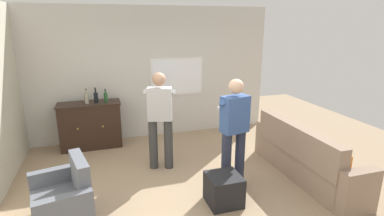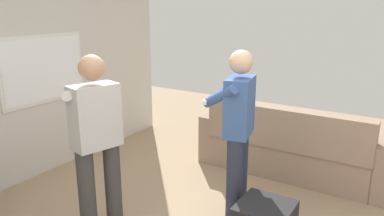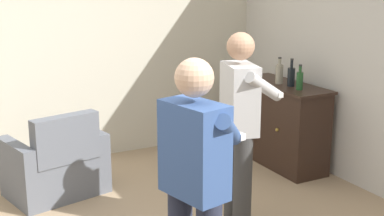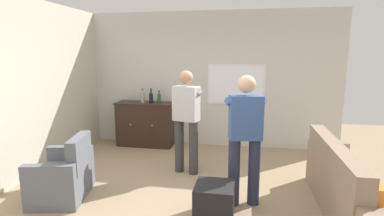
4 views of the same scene
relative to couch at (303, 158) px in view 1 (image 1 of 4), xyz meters
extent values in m
plane|color=#9E8466|center=(-1.91, 0.05, -0.35)|extent=(10.40, 10.40, 0.00)
cube|color=beige|center=(-1.91, 2.71, 1.05)|extent=(5.20, 0.12, 2.80)
cube|color=silver|center=(-1.41, 2.64, 0.96)|extent=(1.18, 0.02, 0.83)
cube|color=white|center=(-1.41, 2.64, 0.96)|extent=(1.10, 0.03, 0.75)
cube|color=gray|center=(0.05, 0.00, -0.14)|extent=(0.55, 1.95, 0.42)
cube|color=gray|center=(-0.16, 0.00, 0.32)|extent=(0.18, 1.95, 0.49)
cube|color=gray|center=(0.05, 1.06, -0.03)|extent=(0.55, 0.18, 0.64)
cube|color=gray|center=(0.05, -1.06, -0.03)|extent=(0.55, 0.18, 0.64)
cube|color=beige|center=(-0.03, 0.73, 0.25)|extent=(0.21, 0.42, 0.36)
cube|color=orange|center=(-0.03, -0.73, 0.25)|extent=(0.21, 0.42, 0.36)
cube|color=slate|center=(-3.63, -0.12, -0.15)|extent=(0.77, 0.77, 0.40)
cube|color=slate|center=(-3.37, -0.06, 0.28)|extent=(0.28, 0.66, 0.45)
cube|color=slate|center=(-3.71, 0.25, -0.05)|extent=(0.65, 0.26, 0.60)
cube|color=black|center=(-3.29, 2.35, 0.11)|extent=(1.17, 0.44, 0.90)
cube|color=black|center=(-3.29, 2.35, 0.57)|extent=(1.21, 0.48, 0.03)
sphere|color=#B79338|center=(-3.52, 2.11, 0.15)|extent=(0.04, 0.04, 0.04)
sphere|color=#B79338|center=(-3.06, 2.11, 0.15)|extent=(0.04, 0.04, 0.04)
cylinder|color=gray|center=(-3.31, 2.31, 0.69)|extent=(0.08, 0.08, 0.21)
cylinder|color=gray|center=(-3.31, 2.31, 0.83)|extent=(0.03, 0.03, 0.07)
cylinder|color=#262626|center=(-3.31, 2.31, 0.87)|extent=(0.04, 0.04, 0.02)
cylinder|color=black|center=(-3.14, 2.34, 0.68)|extent=(0.08, 0.08, 0.20)
cylinder|color=black|center=(-3.14, 2.34, 0.83)|extent=(0.03, 0.03, 0.09)
cylinder|color=#262626|center=(-3.14, 2.34, 0.88)|extent=(0.03, 0.03, 0.02)
cylinder|color=#1E4C23|center=(-2.96, 2.30, 0.68)|extent=(0.07, 0.07, 0.19)
cylinder|color=#1E4C23|center=(-2.96, 2.30, 0.80)|extent=(0.03, 0.03, 0.06)
cylinder|color=#262626|center=(-2.96, 2.30, 0.84)|extent=(0.03, 0.03, 0.02)
cube|color=black|center=(-1.52, -0.30, -0.13)|extent=(0.46, 0.46, 0.43)
cylinder|color=#383838|center=(-2.25, 1.06, 0.09)|extent=(0.15, 0.15, 0.88)
cylinder|color=#383838|center=(-2.00, 0.99, 0.09)|extent=(0.15, 0.15, 0.88)
cube|color=#B7B7B7|center=(-2.13, 1.03, 0.81)|extent=(0.44, 0.32, 0.55)
sphere|color=tan|center=(-2.13, 1.03, 1.22)|extent=(0.22, 0.22, 0.22)
cylinder|color=#B7B7B7|center=(-2.20, 1.21, 0.92)|extent=(0.40, 0.34, 0.29)
cylinder|color=#B7B7B7|center=(-1.97, 1.15, 0.92)|extent=(0.24, 0.44, 0.29)
cube|color=white|center=(-2.04, 1.34, 0.83)|extent=(0.16, 0.08, 0.04)
cylinder|color=#282D42|center=(-1.31, 0.10, 0.09)|extent=(0.15, 0.15, 0.88)
cylinder|color=#282D42|center=(-1.06, 0.15, 0.09)|extent=(0.15, 0.15, 0.88)
cube|color=#385693|center=(-1.19, 0.12, 0.81)|extent=(0.44, 0.30, 0.55)
sphere|color=#D8AD8C|center=(-1.19, 0.12, 1.22)|extent=(0.22, 0.22, 0.22)
cylinder|color=#385693|center=(-1.33, 0.25, 0.92)|extent=(0.25, 0.44, 0.29)
cylinder|color=#385693|center=(-1.11, 0.30, 0.92)|extent=(0.39, 0.36, 0.29)
cube|color=white|center=(-1.26, 0.44, 0.83)|extent=(0.16, 0.07, 0.04)
camera|label=1|loc=(-3.04, -3.70, 2.09)|focal=28.00mm
camera|label=2|loc=(-4.26, -1.28, 1.73)|focal=35.00mm
camera|label=3|loc=(1.34, -1.22, 1.79)|focal=50.00mm
camera|label=4|loc=(-1.18, -3.57, 1.58)|focal=28.00mm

